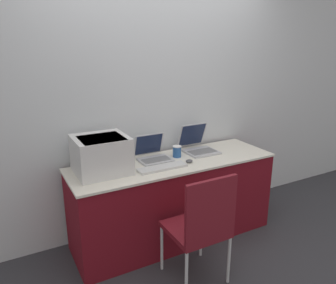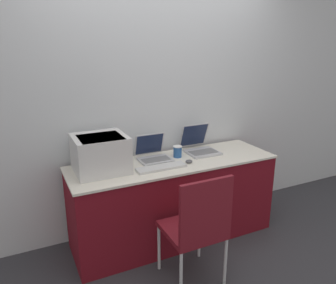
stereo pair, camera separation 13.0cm
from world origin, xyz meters
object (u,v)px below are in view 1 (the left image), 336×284
(external_keyboard, at_px, (162,168))
(coffee_cup, at_px, (177,151))
(printer, at_px, (101,153))
(chair, at_px, (201,223))
(laptop_right, at_px, (198,146))
(mouse, at_px, (189,161))
(laptop_left, at_px, (153,154))

(external_keyboard, height_order, coffee_cup, coffee_cup)
(printer, height_order, external_keyboard, printer)
(external_keyboard, relative_size, chair, 0.48)
(laptop_right, distance_m, mouse, 0.35)
(external_keyboard, distance_m, mouse, 0.28)
(printer, relative_size, laptop_right, 1.21)
(printer, distance_m, mouse, 0.79)
(coffee_cup, distance_m, chair, 0.84)
(printer, xyz_separation_m, coffee_cup, (0.74, 0.03, -0.11))
(laptop_right, relative_size, chair, 0.39)
(laptop_left, distance_m, chair, 0.84)
(chair, bearing_deg, printer, 126.23)
(external_keyboard, height_order, chair, chair)
(laptop_right, height_order, external_keyboard, laptop_right)
(printer, bearing_deg, chair, -53.77)
(chair, bearing_deg, laptop_left, 91.24)
(printer, bearing_deg, coffee_cup, 2.47)
(printer, relative_size, mouse, 6.57)
(laptop_left, bearing_deg, printer, -171.94)
(external_keyboard, bearing_deg, coffee_cup, 38.03)
(chair, bearing_deg, laptop_right, 58.66)
(external_keyboard, bearing_deg, mouse, 3.30)
(external_keyboard, height_order, mouse, mouse)
(laptop_right, bearing_deg, coffee_cup, -169.63)
(printer, height_order, chair, printer)
(laptop_left, xyz_separation_m, laptop_right, (0.50, 0.01, 0.01))
(printer, bearing_deg, mouse, -11.62)
(laptop_right, height_order, mouse, laptop_right)
(laptop_left, distance_m, coffee_cup, 0.24)
(coffee_cup, xyz_separation_m, mouse, (0.02, -0.19, -0.04))
(laptop_left, bearing_deg, chair, -88.76)
(printer, xyz_separation_m, mouse, (0.76, -0.16, -0.15))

